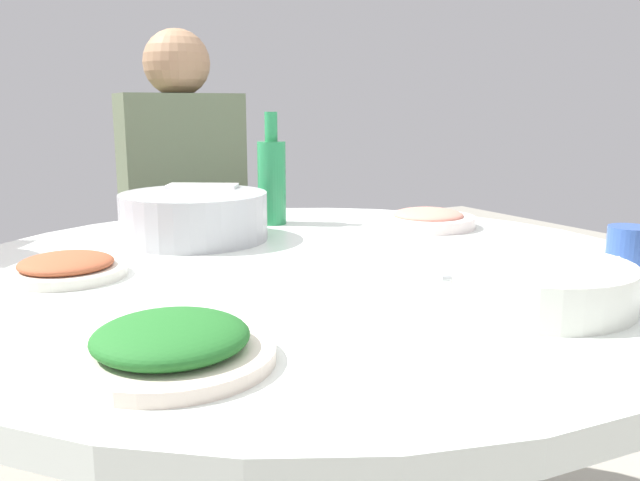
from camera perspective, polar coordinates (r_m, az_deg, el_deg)
round_dining_table at (r=1.19m, az=-0.91°, el=-8.37°), size 1.30×1.30×0.72m
rice_bowl at (r=1.37m, az=-10.89°, el=2.17°), size 0.30×0.30×0.11m
soup_bowl at (r=0.96m, az=18.06°, el=-3.66°), size 0.30×0.27×0.06m
dish_greens at (r=0.73m, az=-12.82°, el=-8.81°), size 0.23×0.23×0.05m
dish_shrimp at (r=1.52m, az=9.38°, el=1.87°), size 0.21×0.21×0.04m
dish_stirfry at (r=1.14m, az=-21.19°, el=-2.18°), size 0.19×0.19×0.04m
green_bottle at (r=1.53m, az=-4.21°, el=5.33°), size 0.07×0.07×0.26m
tea_cup_near at (r=1.69m, az=-10.17°, el=3.34°), size 0.06×0.06×0.07m
tea_cup_side at (r=1.24m, az=25.34°, el=-0.52°), size 0.08×0.08×0.07m
stool_for_diner_left at (r=2.11m, az=-11.31°, el=-9.98°), size 0.34×0.34×0.45m
diner_left at (r=1.98m, az=-11.93°, el=4.81°), size 0.35×0.36×0.76m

